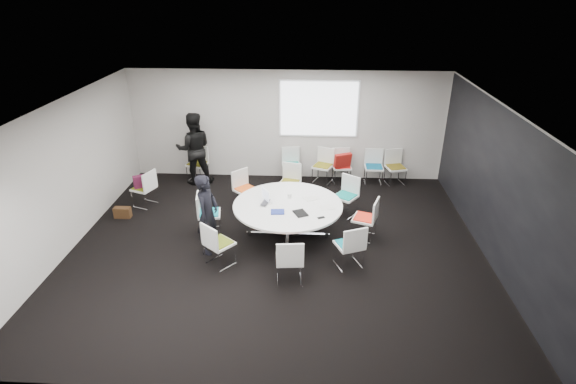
# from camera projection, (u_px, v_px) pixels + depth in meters

# --- Properties ---
(room_shell) EXTENTS (8.08, 7.08, 2.88)m
(room_shell) POSITION_uv_depth(u_px,v_px,m) (281.00, 182.00, 8.28)
(room_shell) COLOR black
(room_shell) RESTS_ON ground
(conference_table) EXTENTS (2.18, 2.18, 0.73)m
(conference_table) POSITION_uv_depth(u_px,v_px,m) (288.00, 213.00, 9.01)
(conference_table) COLOR silver
(conference_table) RESTS_ON ground
(projection_screen) EXTENTS (1.90, 0.03, 1.35)m
(projection_screen) POSITION_uv_depth(u_px,v_px,m) (319.00, 109.00, 11.17)
(projection_screen) COLOR white
(projection_screen) RESTS_ON room_shell
(chair_ring_a) EXTENTS (0.58, 0.58, 0.88)m
(chair_ring_a) POSITION_uv_depth(u_px,v_px,m) (365.00, 226.00, 9.06)
(chair_ring_a) COLOR silver
(chair_ring_a) RESTS_ON ground
(chair_ring_b) EXTENTS (0.63, 0.63, 0.88)m
(chair_ring_b) POSITION_uv_depth(u_px,v_px,m) (345.00, 203.00, 9.97)
(chair_ring_b) COLOR silver
(chair_ring_b) RESTS_ON ground
(chair_ring_c) EXTENTS (0.55, 0.54, 0.88)m
(chair_ring_c) POSITION_uv_depth(u_px,v_px,m) (290.00, 190.00, 10.62)
(chair_ring_c) COLOR silver
(chair_ring_c) RESTS_ON ground
(chair_ring_d) EXTENTS (0.64, 0.64, 0.88)m
(chair_ring_d) POSITION_uv_depth(u_px,v_px,m) (246.00, 196.00, 10.28)
(chair_ring_d) COLOR silver
(chair_ring_d) RESTS_ON ground
(chair_ring_e) EXTENTS (0.52, 0.53, 0.88)m
(chair_ring_e) POSITION_uv_depth(u_px,v_px,m) (209.00, 221.00, 9.25)
(chair_ring_e) COLOR silver
(chair_ring_e) RESTS_ON ground
(chair_ring_f) EXTENTS (0.64, 0.64, 0.88)m
(chair_ring_f) POSITION_uv_depth(u_px,v_px,m) (219.00, 252.00, 8.20)
(chair_ring_f) COLOR silver
(chair_ring_f) RESTS_ON ground
(chair_ring_g) EXTENTS (0.50, 0.49, 0.88)m
(chair_ring_g) POSITION_uv_depth(u_px,v_px,m) (290.00, 268.00, 7.74)
(chair_ring_g) COLOR silver
(chair_ring_g) RESTS_ON ground
(chair_ring_h) EXTENTS (0.60, 0.59, 0.88)m
(chair_ring_h) POSITION_uv_depth(u_px,v_px,m) (349.00, 253.00, 8.15)
(chair_ring_h) COLOR silver
(chair_ring_h) RESTS_ON ground
(chair_back_a) EXTENTS (0.52, 0.51, 0.88)m
(chair_back_a) POSITION_uv_depth(u_px,v_px,m) (291.00, 171.00, 11.62)
(chair_back_a) COLOR silver
(chair_back_a) RESTS_ON ground
(chair_back_b) EXTENTS (0.60, 0.59, 0.88)m
(chair_back_b) POSITION_uv_depth(u_px,v_px,m) (323.00, 172.00, 11.57)
(chair_back_b) COLOR silver
(chair_back_b) RESTS_ON ground
(chair_back_c) EXTENTS (0.51, 0.50, 0.88)m
(chair_back_c) POSITION_uv_depth(u_px,v_px,m) (341.00, 172.00, 11.55)
(chair_back_c) COLOR silver
(chair_back_c) RESTS_ON ground
(chair_back_d) EXTENTS (0.46, 0.45, 0.88)m
(chair_back_d) POSITION_uv_depth(u_px,v_px,m) (373.00, 173.00, 11.50)
(chair_back_d) COLOR silver
(chair_back_d) RESTS_ON ground
(chair_back_e) EXTENTS (0.56, 0.55, 0.88)m
(chair_back_e) POSITION_uv_depth(u_px,v_px,m) (395.00, 174.00, 11.48)
(chair_back_e) COLOR silver
(chair_back_e) RESTS_ON ground
(chair_spare_left) EXTENTS (0.58, 0.59, 0.88)m
(chair_spare_left) POSITION_uv_depth(u_px,v_px,m) (145.00, 195.00, 10.35)
(chair_spare_left) COLOR silver
(chair_spare_left) RESTS_ON ground
(chair_person_back) EXTENTS (0.58, 0.57, 0.88)m
(chair_person_back) POSITION_uv_depth(u_px,v_px,m) (198.00, 170.00, 11.71)
(chair_person_back) COLOR silver
(chair_person_back) RESTS_ON ground
(person_main) EXTENTS (0.49, 0.64, 1.59)m
(person_main) POSITION_uv_depth(u_px,v_px,m) (207.00, 214.00, 8.42)
(person_main) COLOR black
(person_main) RESTS_ON ground
(person_back) EXTENTS (1.05, 0.91, 1.85)m
(person_back) POSITION_uv_depth(u_px,v_px,m) (194.00, 149.00, 11.28)
(person_back) COLOR black
(person_back) RESTS_ON ground
(laptop) EXTENTS (0.27, 0.35, 0.02)m
(laptop) POSITION_uv_depth(u_px,v_px,m) (267.00, 203.00, 8.94)
(laptop) COLOR #333338
(laptop) RESTS_ON conference_table
(laptop_lid) EXTENTS (0.17, 0.27, 0.22)m
(laptop_lid) POSITION_uv_depth(u_px,v_px,m) (266.00, 195.00, 9.01)
(laptop_lid) COLOR silver
(laptop_lid) RESTS_ON conference_table
(notebook_black) EXTENTS (0.33, 0.37, 0.02)m
(notebook_black) POSITION_uv_depth(u_px,v_px,m) (300.00, 213.00, 8.56)
(notebook_black) COLOR black
(notebook_black) RESTS_ON conference_table
(tablet_folio) EXTENTS (0.28, 0.22, 0.03)m
(tablet_folio) POSITION_uv_depth(u_px,v_px,m) (278.00, 212.00, 8.61)
(tablet_folio) COLOR navy
(tablet_folio) RESTS_ON conference_table
(papers_right) EXTENTS (0.37, 0.34, 0.00)m
(papers_right) POSITION_uv_depth(u_px,v_px,m) (311.00, 198.00, 9.16)
(papers_right) COLOR silver
(papers_right) RESTS_ON conference_table
(papers_front) EXTENTS (0.34, 0.27, 0.00)m
(papers_front) POSITION_uv_depth(u_px,v_px,m) (327.00, 207.00, 8.80)
(papers_front) COLOR silver
(papers_front) RESTS_ON conference_table
(cup) EXTENTS (0.08, 0.08, 0.09)m
(cup) POSITION_uv_depth(u_px,v_px,m) (289.00, 196.00, 9.17)
(cup) COLOR white
(cup) RESTS_ON conference_table
(phone) EXTENTS (0.16, 0.12, 0.01)m
(phone) POSITION_uv_depth(u_px,v_px,m) (321.00, 218.00, 8.42)
(phone) COLOR black
(phone) RESTS_ON conference_table
(maroon_bag) EXTENTS (0.42, 0.32, 0.28)m
(maroon_bag) POSITION_uv_depth(u_px,v_px,m) (143.00, 181.00, 10.21)
(maroon_bag) COLOR #561733
(maroon_bag) RESTS_ON chair_spare_left
(brown_bag) EXTENTS (0.36, 0.16, 0.24)m
(brown_bag) POSITION_uv_depth(u_px,v_px,m) (123.00, 212.00, 9.90)
(brown_bag) COLOR #3C2513
(brown_bag) RESTS_ON ground
(red_jacket) EXTENTS (0.47, 0.33, 0.36)m
(red_jacket) POSITION_uv_depth(u_px,v_px,m) (343.00, 160.00, 11.17)
(red_jacket) COLOR maroon
(red_jacket) RESTS_ON chair_back_c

